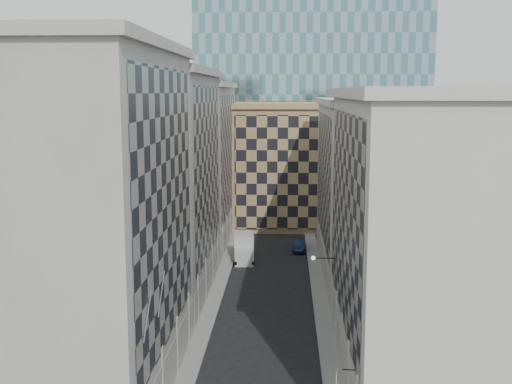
% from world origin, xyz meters
% --- Properties ---
extents(sidewalk_west, '(1.50, 100.00, 0.15)m').
position_xyz_m(sidewalk_west, '(-5.25, 30.00, 0.07)').
color(sidewalk_west, gray).
rests_on(sidewalk_west, ground).
extents(sidewalk_east, '(1.50, 100.00, 0.15)m').
position_xyz_m(sidewalk_east, '(5.25, 30.00, 0.07)').
color(sidewalk_east, gray).
rests_on(sidewalk_east, ground).
extents(bldg_left_a, '(10.80, 22.80, 23.70)m').
position_xyz_m(bldg_left_a, '(-10.88, 11.00, 11.82)').
color(bldg_left_a, '#9C978C').
rests_on(bldg_left_a, ground).
extents(bldg_left_b, '(10.80, 22.80, 22.70)m').
position_xyz_m(bldg_left_b, '(-10.88, 33.00, 11.32)').
color(bldg_left_b, gray).
rests_on(bldg_left_b, ground).
extents(bldg_left_c, '(10.80, 22.80, 21.70)m').
position_xyz_m(bldg_left_c, '(-10.88, 55.00, 10.83)').
color(bldg_left_c, '#9C978C').
rests_on(bldg_left_c, ground).
extents(bldg_right_a, '(10.80, 26.80, 20.70)m').
position_xyz_m(bldg_right_a, '(10.88, 15.00, 10.32)').
color(bldg_right_a, '#BCB7AC').
rests_on(bldg_right_a, ground).
extents(bldg_right_b, '(10.80, 28.80, 19.70)m').
position_xyz_m(bldg_right_b, '(10.89, 42.00, 9.85)').
color(bldg_right_b, '#BCB7AC').
rests_on(bldg_right_b, ground).
extents(tan_block, '(16.80, 14.80, 18.80)m').
position_xyz_m(tan_block, '(2.00, 67.90, 9.44)').
color(tan_block, '#A68558').
rests_on(tan_block, ground).
extents(church_tower, '(7.20, 7.20, 51.50)m').
position_xyz_m(church_tower, '(0.00, 82.00, 26.95)').
color(church_tower, '#2C2822').
rests_on(church_tower, ground).
extents(flagpoles_left, '(0.10, 6.33, 2.33)m').
position_xyz_m(flagpoles_left, '(-5.90, 6.00, 8.00)').
color(flagpoles_left, gray).
rests_on(flagpoles_left, ground).
extents(bracket_lamp, '(1.98, 0.36, 0.36)m').
position_xyz_m(bracket_lamp, '(4.38, 24.00, 6.20)').
color(bracket_lamp, black).
rests_on(bracket_lamp, ground).
extents(box_truck, '(2.89, 6.04, 3.21)m').
position_xyz_m(box_truck, '(-3.34, 46.13, 1.40)').
color(box_truck, '#BCBCBC').
rests_on(box_truck, ground).
extents(dark_car, '(1.70, 4.49, 1.46)m').
position_xyz_m(dark_car, '(3.48, 51.09, 0.73)').
color(dark_car, '#101D3D').
rests_on(dark_car, ground).
extents(shop_sign, '(1.20, 0.73, 0.81)m').
position_xyz_m(shop_sign, '(4.96, 5.85, 3.83)').
color(shop_sign, black).
rests_on(shop_sign, ground).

